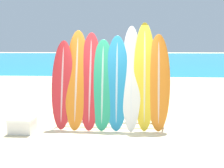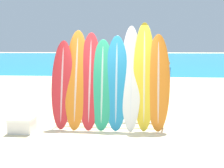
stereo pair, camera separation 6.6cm
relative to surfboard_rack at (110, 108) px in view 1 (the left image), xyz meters
The scene contains 15 objects.
ground_plane 0.78m from the surfboard_rack, 94.90° to the right, with size 160.00×160.00×0.00m, color beige.
ocean_water 38.34m from the surfboard_rack, 90.08° to the left, with size 120.00×60.00×0.01m.
surfboard_rack is the anchor object (origin of this frame).
surfboard_slot_0 1.30m from the surfboard_rack, behind, with size 0.54×0.60×2.15m.
surfboard_slot_1 1.08m from the surfboard_rack, behind, with size 0.58×0.78×2.41m.
surfboard_slot_2 0.83m from the surfboard_rack, behind, with size 0.55×0.74×2.35m.
surfboard_slot_3 0.61m from the surfboard_rack, behind, with size 0.59×0.68×2.18m.
surfboard_slot_4 0.65m from the surfboard_rack, ahead, with size 0.58×0.66×2.27m.
surfboard_slot_5 0.91m from the surfboard_rack, ahead, with size 0.49×0.82×2.51m.
surfboard_slot_6 1.14m from the surfboard_rack, ahead, with size 0.52×0.63×2.58m.
surfboard_slot_7 1.33m from the surfboard_rack, ahead, with size 0.55×0.56×2.30m.
person_near_water 3.07m from the surfboard_rack, 113.26° to the left, with size 0.28×0.22×1.65m.
person_mid_beach 6.86m from the surfboard_rack, 94.57° to the left, with size 0.30×0.31×1.80m.
person_far_left 3.09m from the surfboard_rack, 54.54° to the left, with size 0.26×0.25×1.53m.
cooler_box 2.10m from the surfboard_rack, 167.48° to the right, with size 0.56×0.42×0.35m.
Camera 1 is at (0.44, -4.58, 1.97)m, focal length 35.00 mm.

